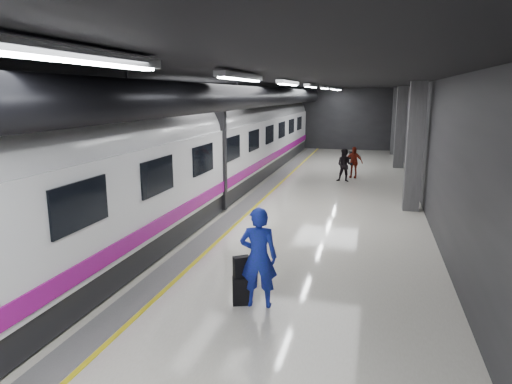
% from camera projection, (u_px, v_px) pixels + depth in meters
% --- Properties ---
extents(ground, '(40.00, 40.00, 0.00)m').
position_uv_depth(ground, '(275.00, 215.00, 15.60)').
color(ground, silver).
rests_on(ground, ground).
extents(platform_hall, '(10.02, 40.02, 4.51)m').
position_uv_depth(platform_hall, '(273.00, 110.00, 15.84)').
color(platform_hall, black).
rests_on(platform_hall, ground).
extents(train, '(3.05, 38.00, 4.05)m').
position_uv_depth(train, '(185.00, 152.00, 15.97)').
color(train, black).
rests_on(train, ground).
extents(traveler_main, '(0.78, 0.57, 1.99)m').
position_uv_depth(traveler_main, '(258.00, 257.00, 8.75)').
color(traveler_main, '#1D1BD0').
rests_on(traveler_main, ground).
extents(suitcase_main, '(0.40, 0.32, 0.56)m').
position_uv_depth(suitcase_main, '(241.00, 291.00, 8.96)').
color(suitcase_main, black).
rests_on(suitcase_main, ground).
extents(shoulder_bag, '(0.35, 0.31, 0.42)m').
position_uv_depth(shoulder_bag, '(241.00, 267.00, 8.89)').
color(shoulder_bag, black).
rests_on(shoulder_bag, suitcase_main).
extents(traveler_far_a, '(0.81, 0.65, 1.57)m').
position_uv_depth(traveler_far_a, '(345.00, 165.00, 21.46)').
color(traveler_far_a, black).
rests_on(traveler_far_a, ground).
extents(traveler_far_b, '(0.96, 0.54, 1.54)m').
position_uv_depth(traveler_far_b, '(353.00, 162.00, 22.54)').
color(traveler_far_b, maroon).
rests_on(traveler_far_b, ground).
extents(suitcase_far, '(0.35, 0.25, 0.48)m').
position_uv_depth(suitcase_far, '(352.00, 155.00, 29.13)').
color(suitcase_far, black).
rests_on(suitcase_far, ground).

